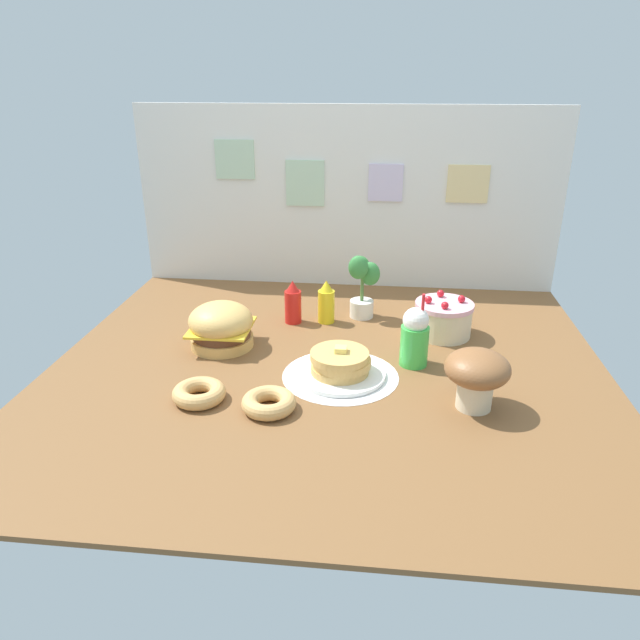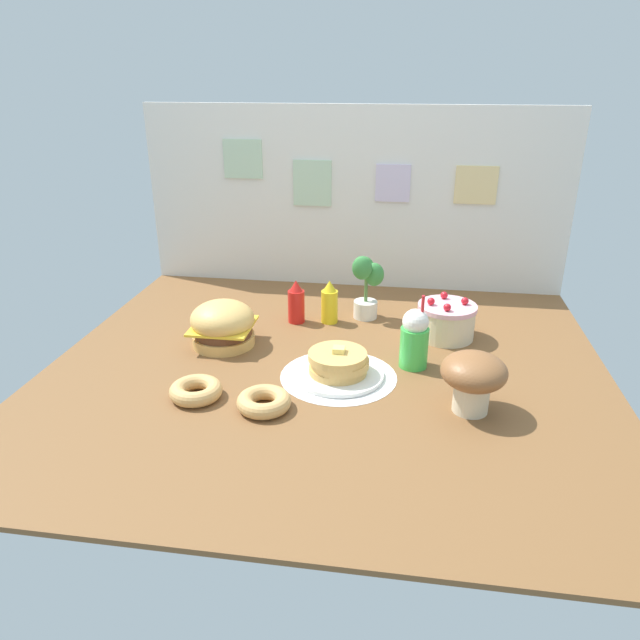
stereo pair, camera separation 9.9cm
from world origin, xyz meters
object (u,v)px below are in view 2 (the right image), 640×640
(pancake_stack, at_px, (338,366))
(donut_chocolate, at_px, (264,401))
(potted_plant, at_px, (366,284))
(mushroom_stool, at_px, (473,377))
(burger, at_px, (223,324))
(ketchup_bottle, at_px, (296,303))
(donut_pink_glaze, at_px, (196,390))
(layer_cake, at_px, (446,321))
(mustard_bottle, at_px, (329,303))
(cream_soda_cup, at_px, (414,339))

(pancake_stack, distance_m, donut_chocolate, 0.38)
(potted_plant, height_order, mushroom_stool, potted_plant)
(burger, xyz_separation_m, donut_chocolate, (0.32, -0.53, -0.07))
(mushroom_stool, bearing_deg, burger, 158.75)
(burger, height_order, ketchup_bottle, ketchup_bottle)
(pancake_stack, distance_m, donut_pink_glaze, 0.58)
(layer_cake, relative_size, mustard_bottle, 1.25)
(pancake_stack, relative_size, mustard_bottle, 1.70)
(potted_plant, distance_m, mushroom_stool, 0.97)
(donut_chocolate, bearing_deg, cream_soda_cup, 38.51)
(donut_chocolate, bearing_deg, pancake_stack, 50.03)
(ketchup_bottle, bearing_deg, mushroom_stool, -42.65)
(layer_cake, height_order, donut_chocolate, layer_cake)
(burger, height_order, mustard_bottle, mustard_bottle)
(layer_cake, distance_m, donut_chocolate, 1.04)
(donut_chocolate, bearing_deg, potted_plant, 72.32)
(pancake_stack, distance_m, mushroom_stool, 0.56)
(pancake_stack, bearing_deg, ketchup_bottle, 117.13)
(burger, relative_size, cream_soda_cup, 0.88)
(layer_cake, bearing_deg, burger, -166.87)
(cream_soda_cup, relative_size, donut_chocolate, 1.61)
(ketchup_bottle, bearing_deg, layer_cake, -5.99)
(burger, bearing_deg, cream_soda_cup, -5.80)
(burger, distance_m, donut_chocolate, 0.62)
(mushroom_stool, bearing_deg, mustard_bottle, 129.89)
(donut_chocolate, xyz_separation_m, mushroom_stool, (0.77, 0.11, 0.11))
(pancake_stack, relative_size, donut_pink_glaze, 1.83)
(layer_cake, xyz_separation_m, donut_pink_glaze, (-0.98, -0.72, -0.05))
(layer_cake, height_order, ketchup_bottle, ketchup_bottle)
(layer_cake, distance_m, mushroom_stool, 0.67)
(burger, distance_m, layer_cake, 1.05)
(donut_chocolate, bearing_deg, ketchup_bottle, 92.46)
(layer_cake, relative_size, cream_soda_cup, 0.83)
(potted_plant, bearing_deg, mustard_bottle, -152.70)
(ketchup_bottle, bearing_deg, pancake_stack, -62.87)
(mustard_bottle, bearing_deg, donut_pink_glaze, -116.45)
(layer_cake, height_order, potted_plant, potted_plant)
(mustard_bottle, bearing_deg, layer_cake, -9.92)
(mustard_bottle, xyz_separation_m, cream_soda_cup, (0.42, -0.43, 0.03))
(ketchup_bottle, bearing_deg, mustard_bottle, 7.81)
(cream_soda_cup, xyz_separation_m, donut_chocolate, (-0.55, -0.44, -0.10))
(mustard_bottle, height_order, donut_pink_glaze, mustard_bottle)
(pancake_stack, bearing_deg, donut_chocolate, -129.97)
(pancake_stack, xyz_separation_m, cream_soda_cup, (0.31, 0.15, 0.08))
(burger, distance_m, pancake_stack, 0.61)
(layer_cake, relative_size, donut_pink_glaze, 1.34)
(cream_soda_cup, bearing_deg, donut_pink_glaze, -154.47)
(layer_cake, relative_size, potted_plant, 0.82)
(burger, distance_m, mustard_bottle, 0.56)
(ketchup_bottle, distance_m, mushroom_stool, 1.09)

